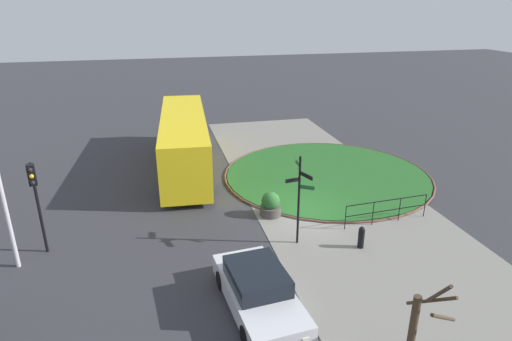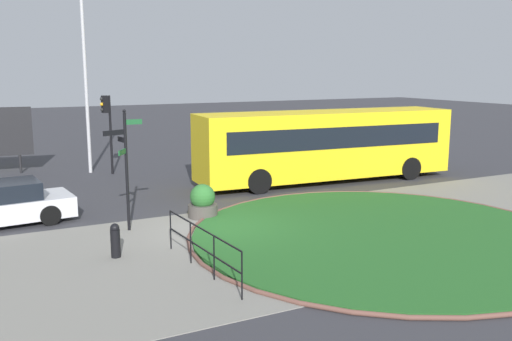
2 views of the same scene
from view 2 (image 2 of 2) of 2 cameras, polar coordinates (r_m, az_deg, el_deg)
The scene contains 11 objects.
ground at distance 17.08m, azimuth -3.86°, elevation -6.03°, with size 120.00×120.00×0.00m, color #333338.
sidewalk_paving at distance 15.40m, azimuth -1.00°, elevation -7.82°, with size 32.00×8.13×0.02m, color gray.
grass_island at distance 16.77m, azimuth 12.62°, elevation -6.40°, with size 11.00×11.00×0.10m, color #235B23.
grass_kerb_ring at distance 16.77m, azimuth 12.62°, elevation -6.39°, with size 11.31×11.31×0.11m, color brown.
signpost_directional at distance 16.83m, azimuth -13.28°, elevation 0.94°, with size 1.21×1.08×3.67m.
bollard_foreground at distance 14.85m, azimuth -14.26°, elevation -6.97°, with size 0.25×0.25×0.92m.
railing_grass_edge at distance 13.42m, azimuth -5.60°, elevation -7.51°, with size 0.30×3.95×1.10m.
bus_yellow at distance 24.10m, azimuth 7.23°, elevation 2.73°, with size 11.51×3.21×3.04m.
traffic_light_near at distance 26.34m, azimuth -15.07°, elevation 5.35°, with size 0.49×0.30×3.64m.
lamppost_tall at distance 26.94m, azimuth -17.17°, elevation 10.03°, with size 0.32×0.32×9.14m.
planter_near_signpost at distance 18.30m, azimuth -5.50°, elevation -3.31°, with size 0.97×0.97×1.12m.
Camera 2 is at (-6.40, -15.08, 4.82)m, focal length 38.91 mm.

